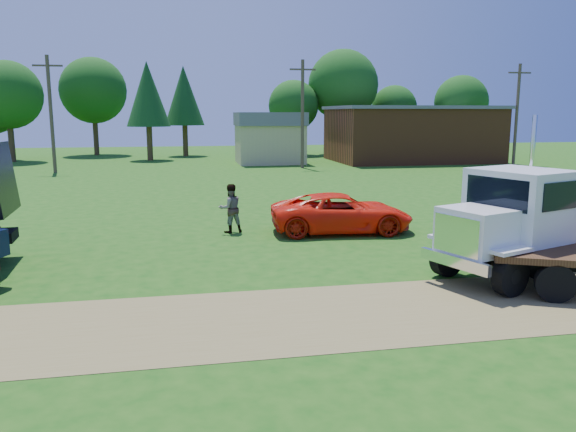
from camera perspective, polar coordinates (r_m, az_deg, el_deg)
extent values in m
plane|color=#174C10|center=(13.52, 8.82, -9.59)|extent=(140.00, 140.00, 0.00)
cube|color=olive|center=(13.52, 8.82, -9.57)|extent=(120.00, 4.20, 0.01)
cube|color=black|center=(18.19, 24.55, -2.63)|extent=(7.29, 3.44, 0.30)
cylinder|color=black|center=(15.38, 21.65, -5.63)|extent=(1.14, 0.70, 1.09)
cylinder|color=black|center=(15.38, 21.65, -5.63)|extent=(0.48, 0.48, 0.38)
cylinder|color=black|center=(16.68, 15.86, -4.06)|extent=(1.14, 0.70, 1.09)
cylinder|color=black|center=(16.68, 15.86, -4.06)|extent=(0.48, 0.48, 0.38)
cylinder|color=black|center=(20.11, 24.57, -2.18)|extent=(1.14, 0.70, 1.09)
cylinder|color=black|center=(20.11, 24.57, -2.18)|extent=(0.48, 0.48, 0.38)
cylinder|color=black|center=(21.17, 26.54, -1.75)|extent=(1.14, 0.70, 1.09)
cylinder|color=black|center=(21.17, 26.54, -1.75)|extent=(0.48, 0.48, 0.38)
cube|color=silver|center=(15.82, 18.95, -1.33)|extent=(2.25, 2.19, 1.19)
cube|color=white|center=(15.17, 16.78, -1.88)|extent=(0.59, 1.42, 0.99)
cube|color=white|center=(15.29, 16.52, -4.44)|extent=(0.92, 2.19, 0.30)
cube|color=silver|center=(16.97, 22.49, 0.91)|extent=(2.77, 2.95, 2.08)
cube|color=black|center=(16.10, 20.44, 2.18)|extent=(0.73, 1.88, 0.84)
cube|color=black|center=(16.24, 25.99, 1.84)|extent=(1.41, 0.55, 0.74)
cube|color=black|center=(17.64, 19.47, 2.89)|extent=(1.41, 0.55, 0.74)
cube|color=silver|center=(15.22, 21.81, -3.29)|extent=(1.27, 0.83, 0.10)
cube|color=silver|center=(16.54, 15.97, -1.90)|extent=(1.27, 0.83, 0.10)
cylinder|color=white|center=(16.88, 25.98, -4.04)|extent=(1.51, 1.04, 0.59)
cylinder|color=white|center=(18.17, 23.31, 2.21)|extent=(0.18, 0.18, 4.55)
cylinder|color=black|center=(19.13, 26.61, -1.49)|extent=(1.40, 1.40, 0.12)
imported|color=red|center=(22.02, 5.45, 0.32)|extent=(5.68, 2.97, 1.53)
cylinder|color=black|center=(15.35, 25.54, -6.17)|extent=(1.00, 0.67, 0.97)
cylinder|color=black|center=(17.28, 24.22, -4.29)|extent=(1.00, 0.67, 0.97)
cube|color=black|center=(15.88, 20.31, -1.49)|extent=(0.15, 0.15, 0.97)
imported|color=#999999|center=(21.94, -5.88, 0.78)|extent=(1.08, 0.93, 1.91)
cube|color=brown|center=(56.60, 12.41, 8.02)|extent=(15.00, 10.00, 5.00)
cube|color=slate|center=(56.56, 12.51, 10.70)|extent=(15.40, 10.40, 0.30)
cube|color=tan|center=(52.68, -1.87, 7.33)|extent=(6.00, 5.00, 3.60)
cube|color=slate|center=(52.61, -1.88, 9.83)|extent=(6.20, 5.40, 1.20)
cylinder|color=#453727|center=(47.90, -22.93, 9.46)|extent=(0.28, 0.28, 9.00)
cube|color=#453727|center=(48.03, -23.25, 13.87)|extent=(2.20, 0.14, 0.14)
cylinder|color=#453727|center=(48.07, 1.48, 10.26)|extent=(0.28, 0.28, 9.00)
cube|color=#453727|center=(48.21, 1.50, 14.66)|extent=(2.20, 0.14, 0.14)
cylinder|color=#453727|center=(55.92, 22.21, 9.52)|extent=(0.28, 0.28, 9.00)
cube|color=#453727|center=(56.04, 22.48, 13.30)|extent=(2.20, 0.14, 0.14)
cylinder|color=#3C2518|center=(60.49, -26.26, 6.58)|extent=(0.56, 0.56, 3.41)
sphere|color=#134310|center=(60.44, -26.62, 10.96)|extent=(6.44, 6.44, 6.44)
cylinder|color=#3C2518|center=(66.78, -18.92, 7.52)|extent=(0.56, 0.56, 3.82)
sphere|color=#134310|center=(66.77, -19.19, 11.96)|extent=(7.20, 7.20, 7.20)
cylinder|color=#3C2518|center=(62.79, -10.39, 7.56)|extent=(0.56, 0.56, 3.39)
cone|color=#103613|center=(62.76, -10.53, 11.94)|extent=(4.27, 4.27, 6.30)
cylinder|color=#3C2518|center=(63.27, 0.55, 7.55)|extent=(0.56, 0.56, 2.95)
sphere|color=#134310|center=(63.20, 0.55, 11.17)|extent=(5.56, 5.56, 5.56)
cylinder|color=#3C2518|center=(65.27, 5.52, 8.13)|extent=(0.56, 0.56, 4.18)
sphere|color=#134310|center=(65.30, 5.61, 13.12)|extent=(7.89, 7.89, 7.89)
cylinder|color=#3C2518|center=(66.41, 16.98, 7.31)|extent=(0.56, 0.56, 3.13)
sphere|color=#134310|center=(66.35, 17.18, 10.98)|extent=(5.91, 5.91, 5.91)
cylinder|color=#3C2518|center=(57.69, -13.87, 7.19)|extent=(0.56, 0.56, 3.38)
cone|color=#103613|center=(57.64, -14.08, 11.94)|extent=(4.25, 4.25, 6.28)
cylinder|color=#3C2518|center=(68.33, 10.63, 7.52)|extent=(0.56, 0.56, 2.81)
sphere|color=#134310|center=(68.26, 10.74, 10.72)|extent=(5.30, 5.30, 5.30)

